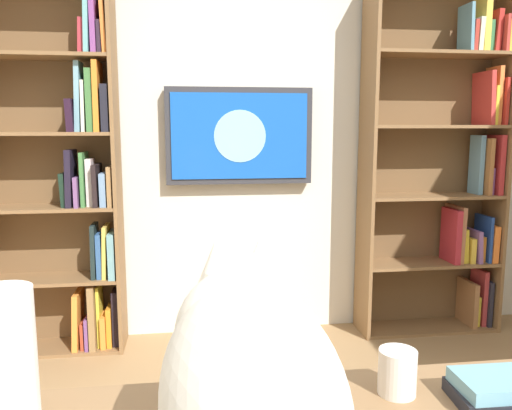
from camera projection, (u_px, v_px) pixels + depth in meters
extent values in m
cube|color=silver|center=(247.00, 125.00, 3.25)|extent=(4.52, 0.06, 2.70)
cube|color=brown|center=(498.00, 161.00, 3.32)|extent=(0.02, 0.28, 2.24)
cube|color=brown|center=(367.00, 162.00, 3.20)|extent=(0.02, 0.28, 2.24)
cube|color=brown|center=(424.00, 160.00, 3.39)|extent=(0.91, 0.01, 2.24)
cube|color=brown|center=(425.00, 327.00, 3.42)|extent=(0.87, 0.27, 0.02)
cube|color=brown|center=(428.00, 263.00, 3.36)|extent=(0.87, 0.27, 0.02)
cube|color=brown|center=(432.00, 196.00, 3.29)|extent=(0.87, 0.27, 0.02)
cube|color=brown|center=(435.00, 127.00, 3.23)|extent=(0.87, 0.27, 0.02)
cube|color=brown|center=(439.00, 54.00, 3.16)|extent=(0.87, 0.27, 0.02)
cube|color=#252530|center=(484.00, 301.00, 3.44)|extent=(0.03, 0.17, 0.31)
cube|color=#AD363A|center=(479.00, 296.00, 3.45)|extent=(0.03, 0.18, 0.37)
cube|color=gold|center=(473.00, 309.00, 3.44)|extent=(0.03, 0.13, 0.20)
cube|color=#98673E|center=(467.00, 302.00, 3.45)|extent=(0.03, 0.23, 0.30)
cube|color=orange|center=(487.00, 242.00, 3.39)|extent=(0.04, 0.24, 0.24)
cube|color=navy|center=(483.00, 238.00, 3.37)|extent=(0.02, 0.20, 0.30)
cube|color=orange|center=(478.00, 248.00, 3.37)|extent=(0.03, 0.13, 0.17)
cube|color=#835890|center=(473.00, 245.00, 3.37)|extent=(0.04, 0.21, 0.21)
cube|color=gold|center=(467.00, 249.00, 3.36)|extent=(0.03, 0.18, 0.16)
cube|color=gold|center=(459.00, 244.00, 3.37)|extent=(0.04, 0.19, 0.22)
cube|color=#A46947|center=(454.00, 233.00, 3.36)|extent=(0.04, 0.24, 0.37)
cube|color=#AC2833|center=(451.00, 235.00, 3.33)|extent=(0.04, 0.21, 0.35)
cube|color=#AF2B2D|center=(492.00, 164.00, 3.31)|extent=(0.03, 0.23, 0.38)
cube|color=#7D4780|center=(487.00, 181.00, 3.32)|extent=(0.02, 0.15, 0.17)
cube|color=#9D6436|center=(483.00, 166.00, 3.31)|extent=(0.03, 0.21, 0.36)
cube|color=#6394B0|center=(477.00, 165.00, 3.31)|extent=(0.03, 0.13, 0.38)
cube|color=red|center=(499.00, 102.00, 3.24)|extent=(0.02, 0.18, 0.29)
cube|color=orange|center=(494.00, 96.00, 3.24)|extent=(0.03, 0.16, 0.36)
cube|color=gold|center=(489.00, 106.00, 3.25)|extent=(0.02, 0.19, 0.24)
cube|color=#C23631|center=(484.00, 99.00, 3.25)|extent=(0.04, 0.22, 0.33)
cube|color=gold|center=(503.00, 38.00, 3.18)|extent=(0.03, 0.19, 0.19)
cube|color=#B83A33|center=(499.00, 35.00, 3.18)|extent=(0.02, 0.20, 0.22)
cube|color=#B12A24|center=(494.00, 32.00, 3.17)|extent=(0.05, 0.12, 0.26)
cube|color=#377546|center=(486.00, 38.00, 3.19)|extent=(0.04, 0.13, 0.20)
cube|color=yellow|center=(481.00, 26.00, 3.17)|extent=(0.04, 0.18, 0.33)
cube|color=beige|center=(474.00, 37.00, 3.18)|extent=(0.04, 0.20, 0.21)
cube|color=#AB3228|center=(468.00, 38.00, 3.17)|extent=(0.03, 0.20, 0.19)
cube|color=#5C93AA|center=(466.00, 29.00, 3.14)|extent=(0.03, 0.17, 0.29)
cube|color=brown|center=(117.00, 170.00, 3.00)|extent=(0.02, 0.28, 2.17)
cube|color=brown|center=(54.00, 169.00, 3.08)|extent=(0.80, 0.01, 2.17)
cube|color=brown|center=(59.00, 347.00, 3.11)|extent=(0.76, 0.27, 0.02)
cube|color=brown|center=(55.00, 279.00, 3.04)|extent=(0.76, 0.27, 0.02)
cube|color=brown|center=(50.00, 208.00, 2.98)|extent=(0.76, 0.27, 0.02)
cube|color=brown|center=(46.00, 134.00, 2.92)|extent=(0.76, 0.27, 0.02)
cube|color=brown|center=(41.00, 56.00, 2.85)|extent=(0.76, 0.27, 0.02)
cube|color=black|center=(116.00, 317.00, 3.12)|extent=(0.04, 0.13, 0.34)
cube|color=orange|center=(110.00, 325.00, 3.12)|extent=(0.03, 0.17, 0.24)
cube|color=orange|center=(105.00, 329.00, 3.11)|extent=(0.03, 0.18, 0.20)
cube|color=gold|center=(100.00, 314.00, 3.12)|extent=(0.02, 0.16, 0.38)
cube|color=olive|center=(94.00, 314.00, 3.09)|extent=(0.04, 0.22, 0.39)
cube|color=#6F427A|center=(89.00, 330.00, 3.11)|extent=(0.02, 0.22, 0.19)
cube|color=#AD3F25|center=(84.00, 333.00, 3.10)|extent=(0.02, 0.18, 0.16)
cube|color=orange|center=(78.00, 318.00, 3.09)|extent=(0.05, 0.22, 0.34)
cube|color=#689AA0|center=(113.00, 254.00, 3.06)|extent=(0.04, 0.22, 0.27)
cube|color=gold|center=(106.00, 251.00, 3.05)|extent=(0.03, 0.19, 0.31)
cube|color=#2F568E|center=(100.00, 255.00, 3.05)|extent=(0.03, 0.16, 0.27)
cube|color=#1A2828|center=(95.00, 250.00, 3.04)|extent=(0.03, 0.16, 0.32)
cube|color=olive|center=(112.00, 186.00, 3.01)|extent=(0.03, 0.23, 0.23)
cube|color=#6C8EB4|center=(104.00, 189.00, 2.99)|extent=(0.04, 0.18, 0.19)
cube|color=black|center=(97.00, 185.00, 3.00)|extent=(0.03, 0.24, 0.24)
cube|color=silver|center=(91.00, 182.00, 2.99)|extent=(0.03, 0.14, 0.28)
cube|color=#3F793D|center=(85.00, 179.00, 2.99)|extent=(0.02, 0.20, 0.31)
cube|color=#734B80|center=(79.00, 191.00, 2.98)|extent=(0.02, 0.21, 0.17)
cube|color=black|center=(71.00, 178.00, 2.96)|extent=(0.04, 0.19, 0.33)
cube|color=black|center=(66.00, 189.00, 2.98)|extent=(0.04, 0.19, 0.20)
cube|color=black|center=(107.00, 109.00, 2.93)|extent=(0.04, 0.24, 0.26)
cube|color=orange|center=(98.00, 97.00, 2.92)|extent=(0.03, 0.22, 0.40)
cube|color=#3F743B|center=(92.00, 101.00, 2.93)|extent=(0.04, 0.20, 0.35)
cube|color=beige|center=(85.00, 107.00, 2.91)|extent=(0.02, 0.16, 0.29)
cube|color=#6FA2B4|center=(79.00, 97.00, 2.90)|extent=(0.04, 0.15, 0.39)
cube|color=black|center=(73.00, 116.00, 2.92)|extent=(0.04, 0.24, 0.18)
cube|color=orange|center=(105.00, 27.00, 2.88)|extent=(0.03, 0.24, 0.31)
cube|color=#2B1E2C|center=(101.00, 39.00, 2.88)|extent=(0.02, 0.20, 0.18)
cube|color=#844187|center=(95.00, 25.00, 2.86)|extent=(0.03, 0.21, 0.33)
cube|color=#63A5A8|center=(89.00, 21.00, 2.86)|extent=(0.04, 0.24, 0.38)
cube|color=#AC2E38|center=(83.00, 37.00, 2.85)|extent=(0.04, 0.14, 0.19)
cube|color=#333338|center=(239.00, 136.00, 3.18)|extent=(0.91, 0.06, 0.60)
cube|color=blue|center=(240.00, 136.00, 3.14)|extent=(0.84, 0.01, 0.53)
cylinder|color=#8CCCEA|center=(240.00, 136.00, 3.14)|extent=(0.32, 0.00, 0.32)
ellipsoid|color=silver|center=(251.00, 391.00, 0.78)|extent=(0.28, 0.55, 0.31)
ellipsoid|color=silver|center=(242.00, 335.00, 0.90)|extent=(0.24, 0.30, 0.23)
sphere|color=silver|center=(238.00, 289.00, 0.96)|extent=(0.15, 0.15, 0.15)
cone|color=silver|center=(260.00, 259.00, 0.95)|extent=(0.07, 0.07, 0.08)
cone|color=silver|center=(216.00, 261.00, 0.94)|extent=(0.07, 0.07, 0.08)
cone|color=beige|center=(260.00, 263.00, 0.95)|extent=(0.04, 0.04, 0.06)
cone|color=beige|center=(216.00, 264.00, 0.94)|extent=(0.04, 0.04, 0.06)
cylinder|color=white|center=(6.00, 358.00, 0.95)|extent=(0.11, 0.11, 0.27)
cylinder|color=white|center=(397.00, 372.00, 1.07)|extent=(0.08, 0.08, 0.10)
cube|color=black|center=(498.00, 396.00, 1.04)|extent=(0.19, 0.14, 0.03)
cube|color=#6699A8|center=(497.00, 384.00, 1.04)|extent=(0.16, 0.12, 0.03)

